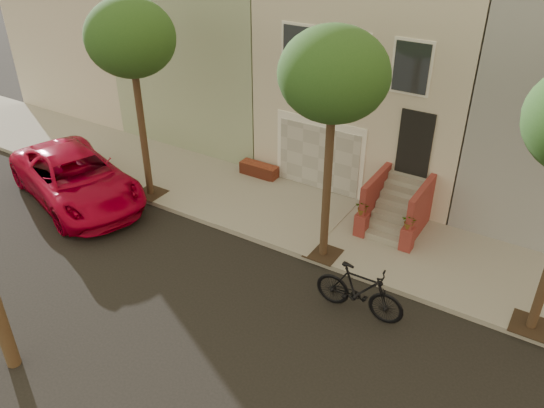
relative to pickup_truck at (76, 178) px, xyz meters
The scene contains 7 objects.
ground 7.85m from the pickup_truck, 18.83° to the right, with size 90.00×90.00×0.00m, color black.
sidewalk 7.95m from the pickup_truck, 20.96° to the left, with size 40.00×3.70×0.15m, color gray.
house_row 11.74m from the pickup_truck, 49.56° to the left, with size 33.10×11.70×7.00m.
tree_left 5.02m from the pickup_truck, 36.16° to the left, with size 2.70×2.57×6.30m.
tree_mid 9.59m from the pickup_truck, ahead, with size 2.70×2.57×6.30m.
pickup_truck is the anchor object (origin of this frame).
motorcycle 10.15m from the pickup_truck, ahead, with size 0.64×2.27×1.36m, color black.
Camera 1 is at (6.35, -7.44, 9.21)m, focal length 35.98 mm.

